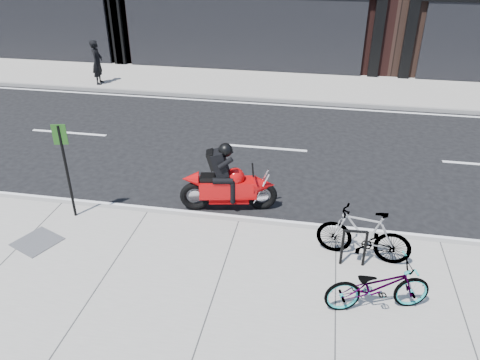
% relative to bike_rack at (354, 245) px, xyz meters
% --- Properties ---
extents(ground, '(120.00, 120.00, 0.00)m').
position_rel_bike_rack_xyz_m(ground, '(-2.28, 3.01, -0.57)').
color(ground, black).
rests_on(ground, ground).
extents(sidewalk_near, '(60.00, 6.00, 0.13)m').
position_rel_bike_rack_xyz_m(sidewalk_near, '(-2.28, -1.99, -0.51)').
color(sidewalk_near, gray).
rests_on(sidewalk_near, ground).
extents(sidewalk_far, '(60.00, 3.50, 0.13)m').
position_rel_bike_rack_xyz_m(sidewalk_far, '(-2.28, 10.76, -0.51)').
color(sidewalk_far, gray).
rests_on(sidewalk_far, ground).
extents(bike_rack, '(0.45, 0.08, 0.75)m').
position_rel_bike_rack_xyz_m(bike_rack, '(0.00, 0.00, 0.00)').
color(bike_rack, black).
rests_on(bike_rack, sidewalk_near).
extents(bicycle_front, '(1.79, 1.02, 0.89)m').
position_rel_bike_rack_xyz_m(bicycle_front, '(0.34, -1.04, 0.00)').
color(bicycle_front, gray).
rests_on(bicycle_front, sidewalk_near).
extents(bicycle_rear, '(1.76, 0.76, 1.03)m').
position_rel_bike_rack_xyz_m(bicycle_rear, '(0.17, 0.25, 0.07)').
color(bicycle_rear, gray).
rests_on(bicycle_rear, sidewalk_near).
extents(motorcycle, '(2.13, 0.73, 1.60)m').
position_rel_bike_rack_xyz_m(motorcycle, '(-2.54, 1.68, 0.08)').
color(motorcycle, black).
rests_on(motorcycle, ground).
extents(pedestrian, '(0.49, 0.66, 1.65)m').
position_rel_bike_rack_xyz_m(pedestrian, '(-9.35, 9.51, 0.38)').
color(pedestrian, black).
rests_on(pedestrian, sidewalk_far).
extents(utility_grate, '(0.98, 0.98, 0.02)m').
position_rel_bike_rack_xyz_m(utility_grate, '(-6.01, -0.42, -0.43)').
color(utility_grate, '#434345').
rests_on(utility_grate, sidewalk_near).
extents(sign_post, '(0.28, 0.08, 2.07)m').
position_rel_bike_rack_xyz_m(sign_post, '(-5.73, 0.61, 0.79)').
color(sign_post, black).
rests_on(sign_post, sidewalk_near).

